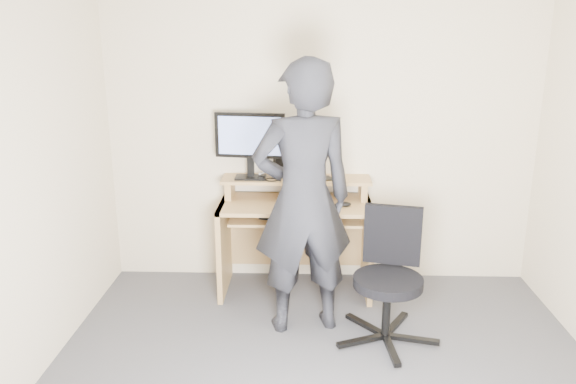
# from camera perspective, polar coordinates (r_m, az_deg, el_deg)

# --- Properties ---
(back_wall) EXTENTS (3.50, 0.02, 2.50)m
(back_wall) POSITION_cam_1_polar(r_m,az_deg,el_deg) (4.61, 3.39, 5.98)
(back_wall) COLOR beige
(back_wall) RESTS_ON ground
(desk) EXTENTS (1.20, 0.60, 0.91)m
(desk) POSITION_cam_1_polar(r_m,az_deg,el_deg) (4.57, 0.80, -3.19)
(desk) COLOR tan
(desk) RESTS_ON ground
(monitor) EXTENTS (0.56, 0.16, 0.53)m
(monitor) POSITION_cam_1_polar(r_m,az_deg,el_deg) (4.45, -3.89, 5.33)
(monitor) COLOR black
(monitor) RESTS_ON desk
(external_drive) EXTENTS (0.10, 0.14, 0.20)m
(external_drive) POSITION_cam_1_polar(r_m,az_deg,el_deg) (4.56, -0.93, 2.81)
(external_drive) COLOR black
(external_drive) RESTS_ON desk
(travel_mug) EXTENTS (0.10, 0.10, 0.20)m
(travel_mug) POSITION_cam_1_polar(r_m,az_deg,el_deg) (4.50, 2.86, 2.61)
(travel_mug) COLOR silver
(travel_mug) RESTS_ON desk
(smartphone) EXTENTS (0.10, 0.14, 0.01)m
(smartphone) POSITION_cam_1_polar(r_m,az_deg,el_deg) (4.52, 4.01, 1.41)
(smartphone) COLOR black
(smartphone) RESTS_ON desk
(charger) EXTENTS (0.05, 0.05, 0.03)m
(charger) POSITION_cam_1_polar(r_m,az_deg,el_deg) (4.45, -2.74, 1.39)
(charger) COLOR black
(charger) RESTS_ON desk
(headphones) EXTENTS (0.19, 0.19, 0.06)m
(headphones) POSITION_cam_1_polar(r_m,az_deg,el_deg) (4.58, -1.99, 1.69)
(headphones) COLOR silver
(headphones) RESTS_ON desk
(keyboard) EXTENTS (0.48, 0.26, 0.03)m
(keyboard) POSITION_cam_1_polar(r_m,az_deg,el_deg) (4.37, 0.20, -2.45)
(keyboard) COLOR black
(keyboard) RESTS_ON desk
(mouse) EXTENTS (0.11, 0.08, 0.04)m
(mouse) POSITION_cam_1_polar(r_m,az_deg,el_deg) (4.34, 5.80, -1.25)
(mouse) COLOR black
(mouse) RESTS_ON desk
(office_chair) EXTENTS (0.70, 0.69, 0.89)m
(office_chair) POSITION_cam_1_polar(r_m,az_deg,el_deg) (3.90, 10.25, -7.95)
(office_chair) COLOR black
(office_chair) RESTS_ON ground
(person) EXTENTS (0.78, 0.61, 1.90)m
(person) POSITION_cam_1_polar(r_m,az_deg,el_deg) (3.81, 1.53, -0.77)
(person) COLOR black
(person) RESTS_ON ground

